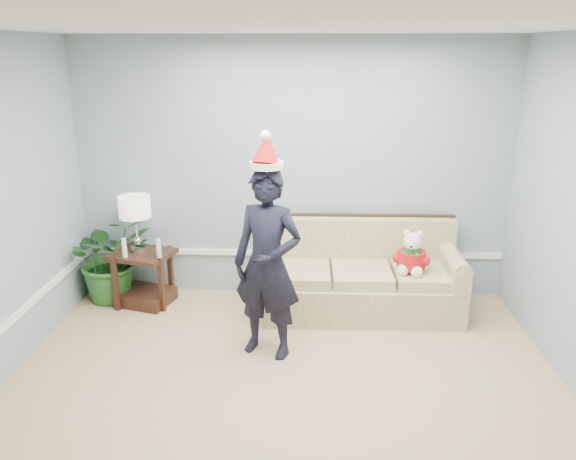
# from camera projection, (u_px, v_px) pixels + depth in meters

# --- Properties ---
(room_shell) EXTENTS (4.54, 5.04, 2.74)m
(room_shell) POSITION_uv_depth(u_px,v_px,m) (278.00, 256.00, 3.44)
(room_shell) COLOR tan
(room_shell) RESTS_ON ground
(wainscot_trim) EXTENTS (4.49, 4.99, 0.06)m
(wainscot_trim) POSITION_uv_depth(u_px,v_px,m) (152.00, 303.00, 4.88)
(wainscot_trim) COLOR white
(wainscot_trim) RESTS_ON room_shell
(sofa) EXTENTS (1.97, 0.85, 0.92)m
(sofa) POSITION_uv_depth(u_px,v_px,m) (360.00, 279.00, 5.71)
(sofa) COLOR #54642F
(sofa) RESTS_ON room_shell
(side_table) EXTENTS (0.70, 0.64, 0.57)m
(side_table) POSITION_uv_depth(u_px,v_px,m) (144.00, 283.00, 5.87)
(side_table) COLOR #391D14
(side_table) RESTS_ON room_shell
(table_lamp) EXTENTS (0.32, 0.32, 0.57)m
(table_lamp) POSITION_uv_depth(u_px,v_px,m) (135.00, 209.00, 5.70)
(table_lamp) COLOR silver
(table_lamp) RESTS_ON side_table
(candle_pair) EXTENTS (0.40, 0.05, 0.20)m
(candle_pair) POSITION_uv_depth(u_px,v_px,m) (142.00, 249.00, 5.60)
(candle_pair) COLOR silver
(candle_pair) RESTS_ON side_table
(houseplant) EXTENTS (1.11, 1.09, 0.93)m
(houseplant) POSITION_uv_depth(u_px,v_px,m) (110.00, 257.00, 5.91)
(houseplant) COLOR #215C24
(houseplant) RESTS_ON room_shell
(man) EXTENTS (0.70, 0.58, 1.66)m
(man) POSITION_uv_depth(u_px,v_px,m) (268.00, 264.00, 4.73)
(man) COLOR black
(man) RESTS_ON room_shell
(santa_hat) EXTENTS (0.33, 0.36, 0.32)m
(santa_hat) POSITION_uv_depth(u_px,v_px,m) (266.00, 151.00, 4.44)
(santa_hat) COLOR white
(santa_hat) RESTS_ON man
(teddy_bear) EXTENTS (0.33, 0.34, 0.44)m
(teddy_bear) POSITION_uv_depth(u_px,v_px,m) (412.00, 257.00, 5.42)
(teddy_bear) COLOR white
(teddy_bear) RESTS_ON sofa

